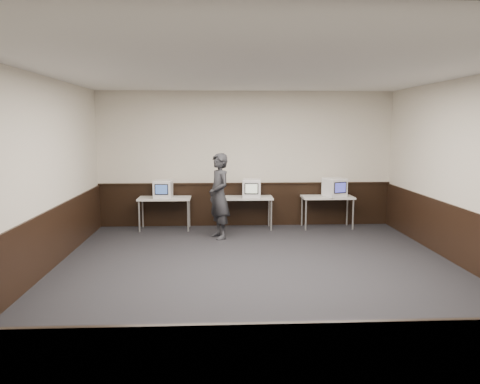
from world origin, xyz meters
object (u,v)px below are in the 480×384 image
desk_center (247,200)px  emac_center (252,188)px  emac_right (335,187)px  person (219,196)px  desk_left (165,201)px  emac_left (163,189)px  desk_right (327,199)px

desk_center → emac_center: bearing=-21.9°
emac_right → person: bearing=178.0°
desk_left → emac_left: bearing=-117.7°
desk_center → emac_right: emac_right is taller
emac_left → desk_left: bearing=65.5°
desk_left → person: (1.26, -0.90, 0.23)m
desk_center → emac_right: (2.05, -0.05, 0.29)m
desk_center → emac_left: emac_left is taller
emac_left → emac_center: emac_center is taller
desk_center → desk_right: bearing=0.0°
emac_left → emac_center: 2.04m
desk_left → desk_center: size_ratio=1.00×
desk_center → emac_left: 1.94m
emac_center → emac_right: 1.94m
desk_left → emac_left: (-0.02, -0.05, 0.27)m
person → desk_center: bearing=121.6°
emac_right → person: size_ratio=0.32×
desk_right → desk_center: bearing=180.0°
desk_right → person: person is taller
desk_left → desk_right: same height
desk_right → emac_center: size_ratio=2.48×
emac_center → emac_right: emac_right is taller
desk_right → desk_left: bearing=180.0°
emac_right → desk_right: bearing=143.8°
emac_right → desk_left: bearing=159.7°
desk_center → emac_right: 2.07m
desk_left → emac_right: size_ratio=2.09×
emac_left → emac_right: size_ratio=0.80×
desk_center → person: (-0.64, -0.90, 0.23)m
desk_left → desk_right: size_ratio=1.00×
emac_right → person: 2.83m
person → desk_left: bearing=-148.4°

